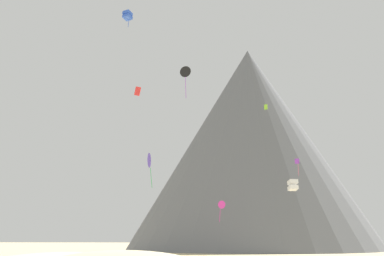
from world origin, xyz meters
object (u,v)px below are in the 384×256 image
rock_massif (251,154)px  kite_magenta_low (221,205)px  kite_blue_high (127,15)px  kite_white_low (293,185)px  kite_violet_mid (297,163)px  kite_red_mid (138,91)px  kite_lime_mid (266,107)px  kite_black_high (186,72)px  kite_indigo_mid (150,160)px

rock_massif → kite_magenta_low: 34.25m
kite_blue_high → kite_white_low: kite_blue_high is taller
rock_massif → kite_violet_mid: 27.13m
kite_violet_mid → kite_red_mid: kite_red_mid is taller
rock_massif → kite_lime_mid: rock_massif is taller
kite_lime_mid → kite_white_low: size_ratio=0.50×
kite_magenta_low → kite_black_high: bearing=-29.6°
kite_lime_mid → kite_magenta_low: 18.02m
kite_blue_high → kite_red_mid: size_ratio=2.86×
kite_red_mid → kite_white_low: kite_red_mid is taller
kite_violet_mid → kite_lime_mid: bearing=154.1°
kite_magenta_low → kite_blue_high: bearing=-4.3°
kite_violet_mid → kite_white_low: size_ratio=1.74×
kite_lime_mid → kite_black_high: kite_black_high is taller
kite_red_mid → kite_white_low: size_ratio=0.58×
kite_white_low → kite_magenta_low: bearing=-31.7°
kite_blue_high → kite_magenta_low: kite_blue_high is taller
kite_violet_mid → kite_magenta_low: bearing=110.4°
kite_black_high → kite_red_mid: size_ratio=5.74×
kite_violet_mid → kite_magenta_low: kite_violet_mid is taller
kite_indigo_mid → kite_black_high: bearing=-67.4°
kite_red_mid → kite_violet_mid: bearing=98.1°
kite_red_mid → kite_indigo_mid: (-2.57, 27.33, -3.08)m
kite_violet_mid → kite_indigo_mid: size_ratio=0.54×
kite_black_high → kite_magenta_low: 24.46m
kite_indigo_mid → kite_white_low: bearing=-110.9°
kite_indigo_mid → rock_massif: bearing=-50.2°
kite_black_high → kite_red_mid: 35.46m
kite_white_low → kite_indigo_mid: size_ratio=0.31×
kite_lime_mid → kite_white_low: kite_lime_mid is taller
kite_black_high → kite_red_mid: (-2.77, -32.58, -13.73)m
kite_white_low → kite_magenta_low: size_ratio=0.51×
rock_massif → kite_black_high: rock_massif is taller
kite_blue_high → kite_indigo_mid: bearing=29.3°
kite_violet_mid → kite_magenta_low: size_ratio=0.89×
kite_violet_mid → kite_indigo_mid: kite_violet_mid is taller
kite_violet_mid → kite_black_high: (-19.68, -3.81, 16.05)m
rock_massif → kite_white_low: (4.02, -34.32, -10.96)m
rock_massif → kite_indigo_mid: 40.04m
kite_white_low → kite_black_high: bearing=-28.7°
kite_white_low → kite_indigo_mid: bearing=-12.1°
kite_red_mid → kite_magenta_low: kite_red_mid is taller
rock_massif → kite_red_mid: (-16.13, -62.05, -3.82)m
kite_magenta_low → kite_indigo_mid: (-11.44, -4.21, 6.86)m
kite_black_high → kite_red_mid: kite_black_high is taller
kite_white_low → kite_violet_mid: bearing=-118.0°
rock_massif → kite_violet_mid: size_ratio=25.93×
kite_black_high → kite_magenta_low: size_ratio=1.71×
kite_violet_mid → kite_magenta_low: 16.32m
rock_massif → kite_blue_high: (-23.10, -34.94, 18.55)m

